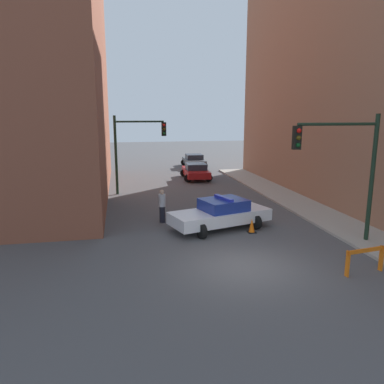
{
  "coord_description": "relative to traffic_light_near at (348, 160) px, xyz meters",
  "views": [
    {
      "loc": [
        -4.17,
        -11.9,
        5.33
      ],
      "look_at": [
        -0.8,
        5.43,
        1.61
      ],
      "focal_mm": 35.0,
      "sensor_mm": 36.0,
      "label": 1
    }
  ],
  "objects": [
    {
      "name": "ground_plane",
      "position": [
        -4.73,
        -1.43,
        -3.53
      ],
      "size": [
        120.0,
        120.0,
        0.0
      ],
      "primitive_type": "plane",
      "color": "#4C4C4F"
    },
    {
      "name": "traffic_light_near",
      "position": [
        0.0,
        0.0,
        0.0
      ],
      "size": [
        3.64,
        0.35,
        5.2
      ],
      "color": "black",
      "rests_on": "sidewalk_right"
    },
    {
      "name": "traffic_light_far",
      "position": [
        -8.03,
        11.78,
        -0.13
      ],
      "size": [
        3.44,
        0.35,
        5.2
      ],
      "color": "black",
      "rests_on": "ground_plane"
    },
    {
      "name": "police_car",
      "position": [
        -4.34,
        3.04,
        -2.81
      ],
      "size": [
        5.03,
        3.17,
        1.52
      ],
      "rotation": [
        0.0,
        0.0,
        1.86
      ],
      "color": "white",
      "rests_on": "ground_plane"
    },
    {
      "name": "parked_car_near",
      "position": [
        -2.78,
        16.53,
        -2.86
      ],
      "size": [
        2.41,
        4.38,
        1.31
      ],
      "rotation": [
        0.0,
        0.0,
        -0.05
      ],
      "color": "maroon",
      "rests_on": "ground_plane"
    },
    {
      "name": "parked_car_mid",
      "position": [
        -1.54,
        23.49,
        -2.86
      ],
      "size": [
        2.34,
        4.34,
        1.31
      ],
      "rotation": [
        0.0,
        0.0,
        -0.02
      ],
      "color": "#474C51",
      "rests_on": "ground_plane"
    },
    {
      "name": "pedestrian_crossing",
      "position": [
        -6.93,
        4.57,
        -2.67
      ],
      "size": [
        0.41,
        0.41,
        1.66
      ],
      "rotation": [
        0.0,
        0.0,
        1.73
      ],
      "color": "black",
      "rests_on": "ground_plane"
    },
    {
      "name": "barrier_mid",
      "position": [
        -0.91,
        -2.81,
        -2.91
      ],
      "size": [
        1.59,
        0.38,
        0.9
      ],
      "rotation": [
        0.0,
        0.0,
        0.15
      ],
      "color": "orange",
      "rests_on": "ground_plane"
    },
    {
      "name": "traffic_cone",
      "position": [
        -3.11,
        2.17,
        -3.21
      ],
      "size": [
        0.36,
        0.36,
        0.66
      ],
      "color": "black",
      "rests_on": "ground_plane"
    }
  ]
}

